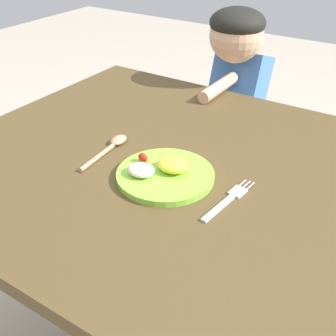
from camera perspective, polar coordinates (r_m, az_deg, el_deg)
dining_table at (r=1.10m, az=1.75°, el=-2.96°), size 1.21×0.98×0.75m
plate at (r=1.00m, az=-0.59°, el=-0.65°), size 0.23×0.23×0.05m
fork at (r=0.94m, az=8.07°, el=-4.19°), size 0.04×0.19×0.01m
spoon at (r=1.13m, az=-7.49°, el=2.99°), size 0.04×0.20×0.02m
person at (r=1.68m, az=8.91°, el=6.09°), size 0.19×0.39×1.01m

